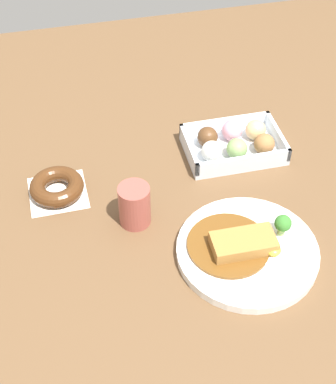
{
  "coord_description": "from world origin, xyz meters",
  "views": [
    {
      "loc": [
        0.21,
        0.75,
        0.84
      ],
      "look_at": [
        0.02,
        -0.04,
        0.03
      ],
      "focal_mm": 54.05,
      "sensor_mm": 36.0,
      "label": 1
    }
  ],
  "objects_px": {
    "curry_plate": "(247,249)",
    "chocolate_ring_donut": "(57,187)",
    "donut_box": "(234,144)",
    "coffee_mug": "(134,205)"
  },
  "relations": [
    {
      "from": "chocolate_ring_donut",
      "to": "coffee_mug",
      "type": "relative_size",
      "value": 1.35
    },
    {
      "from": "donut_box",
      "to": "chocolate_ring_donut",
      "type": "xyz_separation_m",
      "value": [
        0.39,
        0.04,
        -0.01
      ]
    },
    {
      "from": "chocolate_ring_donut",
      "to": "coffee_mug",
      "type": "bearing_deg",
      "value": 141.64
    },
    {
      "from": "curry_plate",
      "to": "chocolate_ring_donut",
      "type": "height_order",
      "value": "curry_plate"
    },
    {
      "from": "curry_plate",
      "to": "donut_box",
      "type": "height_order",
      "value": "curry_plate"
    },
    {
      "from": "donut_box",
      "to": "coffee_mug",
      "type": "height_order",
      "value": "coffee_mug"
    },
    {
      "from": "chocolate_ring_donut",
      "to": "curry_plate",
      "type": "bearing_deg",
      "value": 143.44
    },
    {
      "from": "donut_box",
      "to": "coffee_mug",
      "type": "xyz_separation_m",
      "value": [
        0.25,
        0.15,
        0.02
      ]
    },
    {
      "from": "curry_plate",
      "to": "chocolate_ring_donut",
      "type": "relative_size",
      "value": 2.23
    },
    {
      "from": "donut_box",
      "to": "chocolate_ring_donut",
      "type": "bearing_deg",
      "value": 5.99
    }
  ]
}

